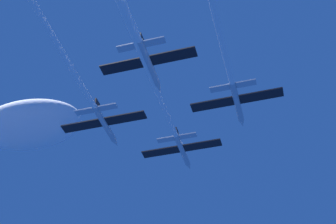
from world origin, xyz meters
The scene contains 4 objects.
jet_lead centered at (-0.82, -22.38, 0.83)m, with size 18.08×71.10×3.00m.
jet_left_wing centered at (-13.67, -33.66, -0.36)m, with size 18.08×63.68×3.00m.
jet_right_wing centered at (13.79, -30.91, -0.36)m, with size 18.08×58.97×3.00m.
cloud_puffy centered at (-49.78, 10.57, 26.86)m, with size 33.18×18.25×11.61m, color white.
Camera 1 is at (19.38, -85.09, -63.85)m, focal length 51.68 mm.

